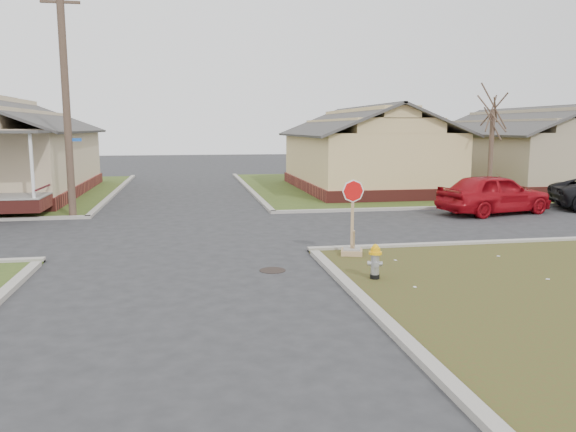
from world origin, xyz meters
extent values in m
plane|color=#27272A|center=(0.00, 0.00, 0.00)|extent=(120.00, 120.00, 0.00)
cube|color=#374A1A|center=(22.00, 18.00, 0.03)|extent=(37.00, 19.00, 0.05)
cylinder|color=black|center=(2.20, -0.50, 0.01)|extent=(0.64, 0.64, 0.01)
cube|color=maroon|center=(10.00, 16.50, 0.30)|extent=(7.20, 11.20, 0.60)
cube|color=#E7C987|center=(10.00, 16.50, 1.90)|extent=(7.00, 11.00, 2.60)
cube|color=maroon|center=(20.00, 16.50, 0.30)|extent=(7.20, 11.20, 0.60)
cube|color=tan|center=(20.00, 16.50, 1.90)|extent=(7.00, 11.00, 2.60)
cylinder|color=#463428|center=(-4.20, 8.90, 4.50)|extent=(0.28, 0.28, 9.00)
cube|color=#463428|center=(-4.20, 8.90, 8.00)|extent=(1.40, 0.10, 0.10)
cylinder|color=#463428|center=(14.00, 10.20, 2.15)|extent=(0.22, 0.22, 4.20)
cylinder|color=black|center=(4.36, -1.82, 0.10)|extent=(0.22, 0.22, 0.10)
cylinder|color=#A5A5A9|center=(4.36, -1.82, 0.38)|extent=(0.19, 0.19, 0.46)
sphere|color=#A5A5A9|center=(4.36, -1.82, 0.61)|extent=(0.19, 0.19, 0.19)
cylinder|color=#F6B00C|center=(4.36, -1.82, 0.65)|extent=(0.30, 0.30, 0.06)
cylinder|color=#F6B00C|center=(4.36, -1.82, 0.72)|extent=(0.22, 0.22, 0.10)
sphere|color=#F6B00C|center=(4.36, -1.82, 0.78)|extent=(0.15, 0.15, 0.15)
cube|color=#A38158|center=(4.55, 0.65, 0.12)|extent=(0.57, 0.57, 0.14)
cube|color=gray|center=(4.55, 0.65, 0.21)|extent=(0.46, 0.46, 0.04)
cube|color=#A38158|center=(4.55, 0.65, 1.10)|extent=(0.08, 0.04, 1.92)
cylinder|color=red|center=(4.55, 0.61, 1.79)|extent=(0.51, 0.22, 0.55)
cylinder|color=white|center=(4.55, 0.62, 1.79)|extent=(0.58, 0.25, 0.62)
imported|color=#9E0B14|center=(12.40, 7.01, 0.82)|extent=(5.11, 2.96, 1.63)
camera|label=1|loc=(0.22, -13.69, 3.45)|focal=35.00mm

